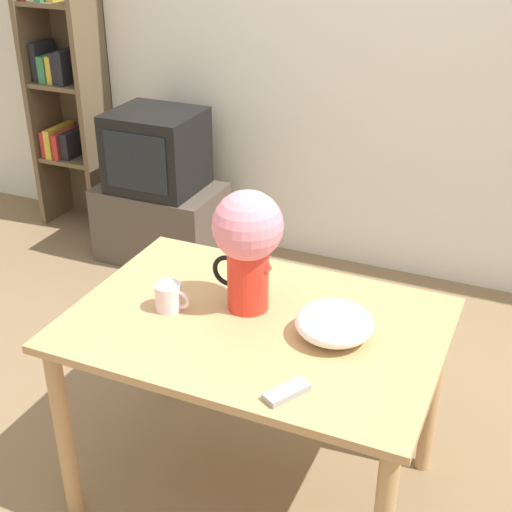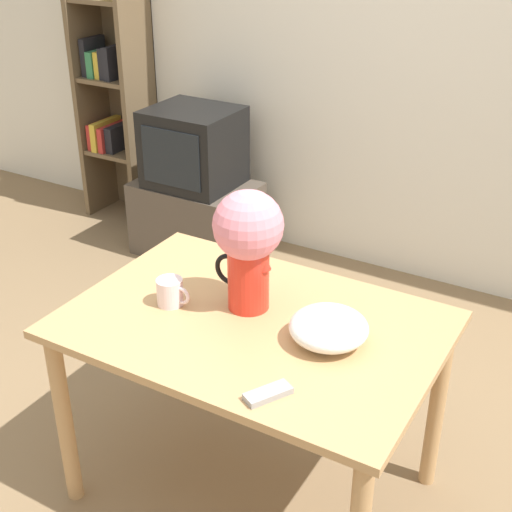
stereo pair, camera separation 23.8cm
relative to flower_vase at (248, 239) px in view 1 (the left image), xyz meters
name	(u,v)px [view 1 (the left image)]	position (x,y,z in m)	size (l,w,h in m)	color
ground_plane	(208,461)	(-0.17, -0.02, -1.03)	(12.00, 12.00, 0.00)	#7F6647
wall_back	(363,46)	(-0.17, 1.90, 0.27)	(8.00, 0.05, 2.60)	silver
table	(255,347)	(0.06, -0.07, -0.37)	(1.25, 0.87, 0.77)	tan
flower_vase	(248,239)	(0.00, 0.00, 0.00)	(0.25, 0.24, 0.43)	red
coffee_mug	(169,297)	(-0.24, -0.12, -0.21)	(0.13, 0.09, 0.10)	silver
white_bowl	(334,323)	(0.33, -0.06, -0.21)	(0.26, 0.26, 0.11)	white
remote_control	(287,392)	(0.30, -0.40, -0.25)	(0.12, 0.15, 0.02)	#999999
tv_stand	(162,222)	(-1.25, 1.47, -0.80)	(0.73, 0.47, 0.46)	#4C4238
tv_set	(156,150)	(-1.25, 1.47, -0.33)	(0.51, 0.46, 0.46)	black
bookshelf	(66,89)	(-2.06, 1.73, -0.12)	(0.45, 0.33, 1.66)	brown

